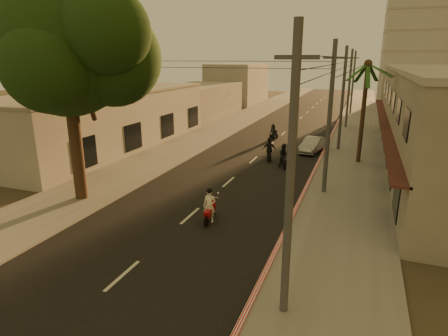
% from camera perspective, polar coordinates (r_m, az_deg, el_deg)
% --- Properties ---
extents(ground, '(160.00, 160.00, 0.00)m').
position_cam_1_polar(ground, '(18.29, -7.91, -9.63)').
color(ground, '#383023').
rests_on(ground, ground).
extents(road, '(10.00, 140.00, 0.02)m').
position_cam_1_polar(road, '(36.19, 7.14, 3.55)').
color(road, black).
rests_on(road, ground).
extents(sidewalk_right, '(5.00, 140.00, 0.12)m').
position_cam_1_polar(sidewalk_right, '(35.29, 19.07, 2.52)').
color(sidewalk_right, slate).
rests_on(sidewalk_right, ground).
extents(sidewalk_left, '(5.00, 140.00, 0.12)m').
position_cam_1_polar(sidewalk_left, '(38.54, -3.79, 4.51)').
color(sidewalk_left, slate).
rests_on(sidewalk_left, ground).
extents(curb_stripe, '(0.20, 60.00, 0.20)m').
position_cam_1_polar(curb_stripe, '(30.56, 14.26, 0.95)').
color(curb_stripe, red).
rests_on(curb_stripe, ground).
extents(shophouse_row, '(8.80, 34.20, 7.30)m').
position_cam_1_polar(shophouse_row, '(33.21, 30.76, 6.63)').
color(shophouse_row, gray).
rests_on(shophouse_row, ground).
extents(left_building, '(8.20, 24.20, 5.20)m').
position_cam_1_polar(left_building, '(36.30, -17.30, 7.14)').
color(left_building, '#A39F93').
rests_on(left_building, ground).
extents(distant_tower, '(12.10, 12.10, 28.00)m').
position_cam_1_polar(distant_tower, '(71.09, 28.53, 19.40)').
color(distant_tower, '#B7B5B2').
rests_on(distant_tower, ground).
extents(broadleaf_tree, '(9.60, 8.70, 12.10)m').
position_cam_1_polar(broadleaf_tree, '(22.06, -22.03, 16.56)').
color(broadleaf_tree, black).
rests_on(broadleaf_tree, ground).
extents(palm_tree, '(5.00, 5.00, 8.20)m').
position_cam_1_polar(palm_tree, '(30.40, 21.03, 13.79)').
color(palm_tree, black).
rests_on(palm_tree, ground).
extents(utility_poles, '(1.20, 48.26, 9.00)m').
position_cam_1_polar(utility_poles, '(34.46, 17.88, 13.24)').
color(utility_poles, '#38383A').
rests_on(utility_poles, ground).
extents(filler_right, '(8.00, 14.00, 6.00)m').
position_cam_1_polar(filler_right, '(59.89, 26.50, 9.95)').
color(filler_right, '#A39F93').
rests_on(filler_right, ground).
extents(filler_left_near, '(8.00, 14.00, 4.40)m').
position_cam_1_polar(filler_left_near, '(53.46, -4.09, 10.15)').
color(filler_left_near, '#A39F93').
rests_on(filler_left_near, ground).
extents(filler_left_far, '(8.00, 14.00, 7.00)m').
position_cam_1_polar(filler_left_far, '(70.08, 2.11, 12.72)').
color(filler_left_far, '#A39F93').
rests_on(filler_left_far, ground).
extents(scooter_red, '(0.78, 1.88, 1.85)m').
position_cam_1_polar(scooter_red, '(18.88, -2.20, -5.92)').
color(scooter_red, black).
rests_on(scooter_red, ground).
extents(scooter_mid_a, '(1.28, 1.80, 1.85)m').
position_cam_1_polar(scooter_mid_a, '(28.61, 9.09, 1.76)').
color(scooter_mid_a, black).
rests_on(scooter_mid_a, ground).
extents(scooter_mid_b, '(1.30, 1.91, 1.93)m').
position_cam_1_polar(scooter_mid_b, '(30.29, 6.89, 2.72)').
color(scooter_mid_b, black).
rests_on(scooter_mid_b, ground).
extents(scooter_far_a, '(1.05, 1.67, 1.68)m').
position_cam_1_polar(scooter_far_a, '(38.19, 7.52, 5.37)').
color(scooter_far_a, black).
rests_on(scooter_far_a, ground).
extents(parked_car, '(2.70, 4.43, 1.31)m').
position_cam_1_polar(parked_car, '(33.83, 13.33, 3.45)').
color(parked_car, '#989B9F').
rests_on(parked_car, ground).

